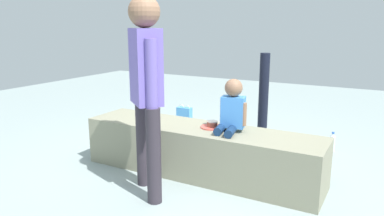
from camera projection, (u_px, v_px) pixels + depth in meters
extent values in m
plane|color=#90A09E|center=(200.00, 173.00, 3.61)|extent=(12.00, 12.00, 0.00)
cube|color=gray|center=(200.00, 151.00, 3.55)|extent=(2.35, 0.55, 0.47)
cylinder|color=navy|center=(221.00, 128.00, 3.32)|extent=(0.12, 0.26, 0.08)
cylinder|color=navy|center=(231.00, 131.00, 3.25)|extent=(0.12, 0.26, 0.08)
cube|color=#458DE1|center=(233.00, 112.00, 3.34)|extent=(0.23, 0.17, 0.28)
sphere|color=#8C664C|center=(234.00, 88.00, 3.29)|extent=(0.16, 0.16, 0.16)
cylinder|color=#8C664C|center=(223.00, 111.00, 3.41)|extent=(0.05, 0.05, 0.21)
cylinder|color=#8C664C|center=(244.00, 114.00, 3.27)|extent=(0.05, 0.05, 0.21)
cylinder|color=#312A33|center=(154.00, 156.00, 2.95)|extent=(0.12, 0.12, 0.79)
cylinder|color=#312A33|center=(143.00, 143.00, 3.28)|extent=(0.12, 0.12, 0.79)
cube|color=#6D5BB5|center=(146.00, 67.00, 2.96)|extent=(0.39, 0.37, 0.61)
sphere|color=#8C664C|center=(144.00, 12.00, 2.86)|extent=(0.25, 0.25, 0.25)
cylinder|color=#6D5BB5|center=(152.00, 77.00, 2.81)|extent=(0.09, 0.09, 0.57)
cylinder|color=#6D5BB5|center=(141.00, 71.00, 3.13)|extent=(0.09, 0.09, 0.57)
cylinder|color=#E0594C|center=(212.00, 127.00, 3.48)|extent=(0.22, 0.22, 0.01)
cylinder|color=#965845|center=(212.00, 124.00, 3.48)|extent=(0.10, 0.10, 0.04)
cylinder|color=silver|center=(212.00, 121.00, 3.47)|extent=(0.10, 0.10, 0.01)
cube|color=silver|center=(217.00, 127.00, 3.44)|extent=(0.11, 0.04, 0.00)
cube|color=#4C99E0|center=(184.00, 119.00, 5.03)|extent=(0.20, 0.10, 0.33)
torus|color=white|center=(181.00, 107.00, 5.01)|extent=(0.08, 0.01, 0.08)
torus|color=white|center=(187.00, 108.00, 4.97)|extent=(0.08, 0.01, 0.08)
cylinder|color=black|center=(261.00, 148.00, 4.27)|extent=(0.36, 0.36, 0.04)
cylinder|color=black|center=(263.00, 101.00, 4.15)|extent=(0.11, 0.11, 1.08)
cylinder|color=silver|center=(192.00, 132.00, 4.75)|extent=(0.06, 0.06, 0.15)
cone|color=silver|center=(192.00, 125.00, 4.73)|extent=(0.05, 0.05, 0.03)
cylinder|color=white|center=(192.00, 124.00, 4.72)|extent=(0.03, 0.03, 0.01)
cylinder|color=silver|center=(332.00, 144.00, 4.23)|extent=(0.06, 0.06, 0.18)
cone|color=silver|center=(333.00, 135.00, 4.20)|extent=(0.06, 0.06, 0.03)
cylinder|color=blue|center=(333.00, 133.00, 4.20)|extent=(0.03, 0.03, 0.02)
cylinder|color=red|center=(232.00, 141.00, 4.41)|extent=(0.07, 0.07, 0.11)
cube|color=white|center=(222.00, 154.00, 3.97)|extent=(0.34, 0.32, 0.13)
cube|color=black|center=(152.00, 137.00, 4.40)|extent=(0.28, 0.12, 0.23)
torus|color=black|center=(152.00, 128.00, 4.38)|extent=(0.21, 0.01, 0.21)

